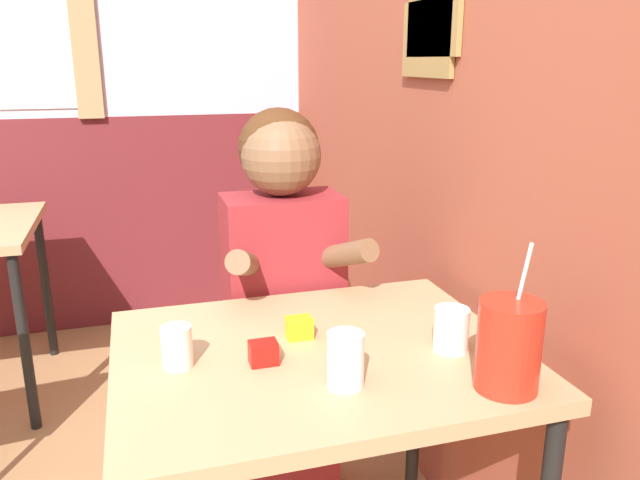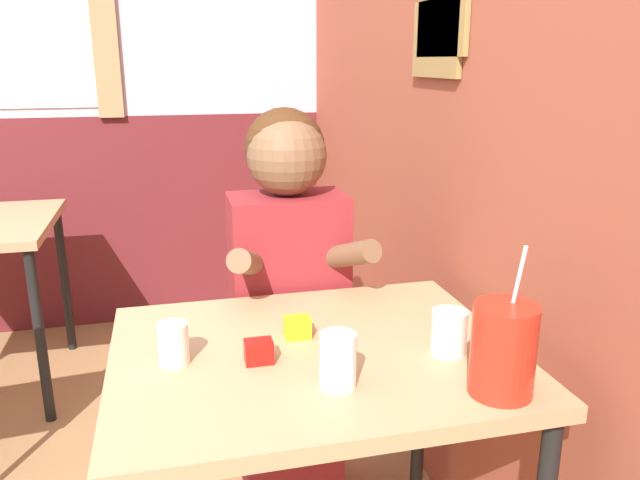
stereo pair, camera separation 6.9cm
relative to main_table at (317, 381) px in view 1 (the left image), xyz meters
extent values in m
cube|color=#9E4C38|center=(0.53, 0.90, 0.69)|extent=(0.06, 4.33, 2.70)
cube|color=olive|center=(0.49, 0.49, 0.84)|extent=(0.02, 0.32, 0.24)
cube|color=olive|center=(0.49, 0.53, 0.76)|extent=(0.02, 0.32, 0.22)
cube|color=maroon|center=(-0.72, 2.09, -0.11)|extent=(5.45, 0.06, 1.10)
cube|color=#937F56|center=(-0.54, 2.04, 0.89)|extent=(0.12, 0.02, 0.91)
cube|color=tan|center=(0.00, 0.00, 0.06)|extent=(0.89, 0.71, 0.04)
cylinder|color=black|center=(-0.41, 0.32, -0.31)|extent=(0.04, 0.04, 0.71)
cylinder|color=black|center=(0.41, 0.32, -0.31)|extent=(0.04, 0.04, 0.71)
cylinder|color=black|center=(-0.81, 1.12, -0.31)|extent=(0.04, 0.04, 0.71)
cylinder|color=black|center=(-0.81, 1.78, -0.31)|extent=(0.04, 0.04, 0.71)
cube|color=maroon|center=(0.04, 0.48, -0.43)|extent=(0.31, 0.20, 0.47)
cube|color=maroon|center=(0.04, 0.48, 0.07)|extent=(0.34, 0.20, 0.53)
sphere|color=#472814|center=(0.04, 0.51, 0.46)|extent=(0.23, 0.23, 0.23)
sphere|color=brown|center=(0.04, 0.48, 0.44)|extent=(0.23, 0.23, 0.23)
cylinder|color=brown|center=(-0.10, 0.34, 0.18)|extent=(0.14, 0.27, 0.15)
cylinder|color=brown|center=(0.17, 0.34, 0.18)|extent=(0.14, 0.27, 0.15)
cylinder|color=#B22819|center=(0.31, -0.27, 0.17)|extent=(0.12, 0.12, 0.18)
cylinder|color=white|center=(0.33, -0.27, 0.31)|extent=(0.01, 0.04, 0.14)
cylinder|color=silver|center=(0.01, -0.17, 0.14)|extent=(0.07, 0.07, 0.11)
cylinder|color=silver|center=(0.29, -0.09, 0.13)|extent=(0.08, 0.08, 0.10)
cylinder|color=silver|center=(-0.30, 0.01, 0.12)|extent=(0.07, 0.07, 0.09)
cube|color=#B7140F|center=(-0.13, -0.03, 0.10)|extent=(0.06, 0.04, 0.05)
cube|color=yellow|center=(-0.02, 0.07, 0.10)|extent=(0.06, 0.04, 0.05)
camera|label=1|loc=(-0.36, -1.22, 0.70)|focal=35.00mm
camera|label=2|loc=(-0.29, -1.24, 0.70)|focal=35.00mm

